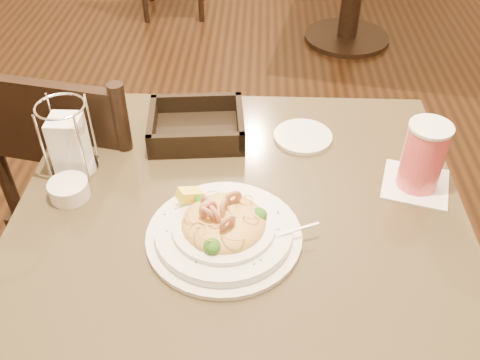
{
  "coord_description": "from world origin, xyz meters",
  "views": [
    {
      "loc": [
        0.03,
        -0.75,
        1.51
      ],
      "look_at": [
        0.0,
        0.02,
        0.84
      ],
      "focal_mm": 40.0,
      "sensor_mm": 36.0,
      "label": 1
    }
  ],
  "objects_px": {
    "pasta_bowl": "(223,228)",
    "napkin_caddy": "(69,142)",
    "main_table": "(240,294)",
    "side_plate": "(303,136)",
    "dining_chair_near": "(97,187)",
    "drink_glass": "(423,157)",
    "bread_basket": "(197,128)",
    "butter_ramekin": "(69,190)"
  },
  "relations": [
    {
      "from": "bread_basket",
      "to": "napkin_caddy",
      "type": "distance_m",
      "value": 0.29
    },
    {
      "from": "bread_basket",
      "to": "napkin_caddy",
      "type": "xyz_separation_m",
      "value": [
        -0.25,
        -0.13,
        0.05
      ]
    },
    {
      "from": "main_table",
      "to": "pasta_bowl",
      "type": "height_order",
      "value": "pasta_bowl"
    },
    {
      "from": "bread_basket",
      "to": "side_plate",
      "type": "height_order",
      "value": "bread_basket"
    },
    {
      "from": "pasta_bowl",
      "to": "side_plate",
      "type": "xyz_separation_m",
      "value": [
        0.17,
        0.33,
        -0.02
      ]
    },
    {
      "from": "dining_chair_near",
      "to": "butter_ramekin",
      "type": "bearing_deg",
      "value": 113.44
    },
    {
      "from": "pasta_bowl",
      "to": "drink_glass",
      "type": "relative_size",
      "value": 1.98
    },
    {
      "from": "main_table",
      "to": "napkin_caddy",
      "type": "bearing_deg",
      "value": 159.25
    },
    {
      "from": "dining_chair_near",
      "to": "butter_ramekin",
      "type": "distance_m",
      "value": 0.44
    },
    {
      "from": "dining_chair_near",
      "to": "pasta_bowl",
      "type": "distance_m",
      "value": 0.66
    },
    {
      "from": "dining_chair_near",
      "to": "drink_glass",
      "type": "xyz_separation_m",
      "value": [
        0.79,
        -0.27,
        0.34
      ]
    },
    {
      "from": "drink_glass",
      "to": "bread_basket",
      "type": "relative_size",
      "value": 0.7
    },
    {
      "from": "side_plate",
      "to": "butter_ramekin",
      "type": "relative_size",
      "value": 1.68
    },
    {
      "from": "dining_chair_near",
      "to": "pasta_bowl",
      "type": "height_order",
      "value": "dining_chair_near"
    },
    {
      "from": "dining_chair_near",
      "to": "side_plate",
      "type": "bearing_deg",
      "value": -179.91
    },
    {
      "from": "dining_chair_near",
      "to": "napkin_caddy",
      "type": "bearing_deg",
      "value": 114.63
    },
    {
      "from": "drink_glass",
      "to": "butter_ramekin",
      "type": "xyz_separation_m",
      "value": [
        -0.72,
        -0.06,
        -0.06
      ]
    },
    {
      "from": "main_table",
      "to": "butter_ramekin",
      "type": "bearing_deg",
      "value": 172.11
    },
    {
      "from": "dining_chair_near",
      "to": "bread_basket",
      "type": "height_order",
      "value": "dining_chair_near"
    },
    {
      "from": "drink_glass",
      "to": "napkin_caddy",
      "type": "bearing_deg",
      "value": 178.05
    },
    {
      "from": "drink_glass",
      "to": "main_table",
      "type": "bearing_deg",
      "value": -162.82
    },
    {
      "from": "dining_chair_near",
      "to": "napkin_caddy",
      "type": "xyz_separation_m",
      "value": [
        0.06,
        -0.24,
        0.34
      ]
    },
    {
      "from": "side_plate",
      "to": "dining_chair_near",
      "type": "bearing_deg",
      "value": 169.03
    },
    {
      "from": "pasta_bowl",
      "to": "napkin_caddy",
      "type": "relative_size",
      "value": 1.98
    },
    {
      "from": "dining_chair_near",
      "to": "butter_ramekin",
      "type": "height_order",
      "value": "dining_chair_near"
    },
    {
      "from": "butter_ramekin",
      "to": "side_plate",
      "type": "bearing_deg",
      "value": 24.51
    },
    {
      "from": "main_table",
      "to": "bread_basket",
      "type": "relative_size",
      "value": 3.85
    },
    {
      "from": "dining_chair_near",
      "to": "drink_glass",
      "type": "height_order",
      "value": "dining_chair_near"
    },
    {
      "from": "main_table",
      "to": "dining_chair_near",
      "type": "distance_m",
      "value": 0.57
    },
    {
      "from": "main_table",
      "to": "side_plate",
      "type": "bearing_deg",
      "value": 63.12
    },
    {
      "from": "bread_basket",
      "to": "napkin_caddy",
      "type": "bearing_deg",
      "value": -152.25
    },
    {
      "from": "main_table",
      "to": "pasta_bowl",
      "type": "bearing_deg",
      "value": -116.43
    },
    {
      "from": "main_table",
      "to": "bread_basket",
      "type": "height_order",
      "value": "bread_basket"
    },
    {
      "from": "napkin_caddy",
      "to": "side_plate",
      "type": "distance_m",
      "value": 0.52
    },
    {
      "from": "side_plate",
      "to": "main_table",
      "type": "bearing_deg",
      "value": -116.88
    },
    {
      "from": "dining_chair_near",
      "to": "pasta_bowl",
      "type": "bearing_deg",
      "value": 143.28
    },
    {
      "from": "napkin_caddy",
      "to": "butter_ramekin",
      "type": "xyz_separation_m",
      "value": [
        0.01,
        -0.09,
        -0.05
      ]
    },
    {
      "from": "side_plate",
      "to": "bread_basket",
      "type": "bearing_deg",
      "value": 179.9
    },
    {
      "from": "butter_ramekin",
      "to": "main_table",
      "type": "bearing_deg",
      "value": -7.89
    },
    {
      "from": "main_table",
      "to": "side_plate",
      "type": "distance_m",
      "value": 0.39
    },
    {
      "from": "main_table",
      "to": "pasta_bowl",
      "type": "distance_m",
      "value": 0.28
    },
    {
      "from": "dining_chair_near",
      "to": "main_table",
      "type": "bearing_deg",
      "value": 149.16
    }
  ]
}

